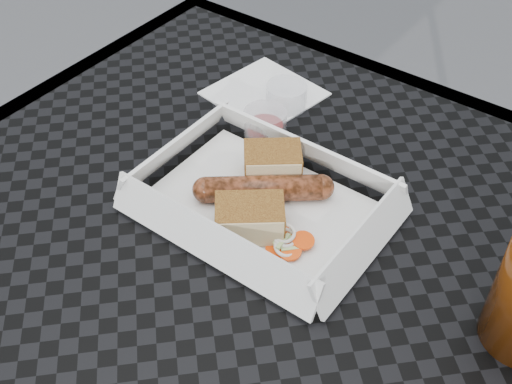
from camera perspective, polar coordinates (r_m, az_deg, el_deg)
patio_table at (r=0.66m, az=-1.19°, el=-11.36°), size 0.80×0.80×0.74m
food_tray at (r=0.66m, az=0.52°, el=-1.28°), size 0.22×0.15×0.00m
bratwurst at (r=0.66m, az=0.66°, el=0.31°), size 0.12×0.10×0.03m
bread_near at (r=0.68m, az=1.48°, el=2.49°), size 0.07×0.07×0.04m
bread_far at (r=0.62m, az=-0.55°, el=-2.34°), size 0.08×0.08×0.03m
veg_garnish at (r=0.62m, az=2.55°, el=-4.75°), size 0.03×0.03×0.00m
napkin at (r=0.82m, az=0.76°, el=8.75°), size 0.14×0.14×0.00m
condiment_cup_sauce at (r=0.75m, az=0.81°, el=6.19°), size 0.05×0.05×0.03m
condiment_cup_empty at (r=0.79m, az=2.72°, el=8.52°), size 0.05×0.05×0.03m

